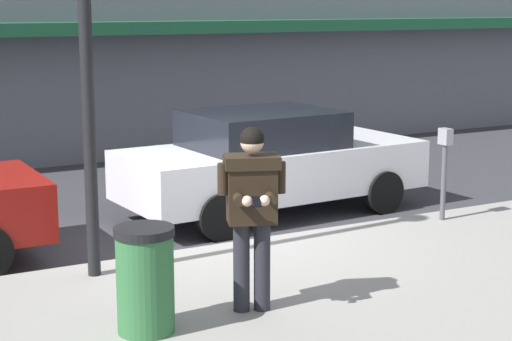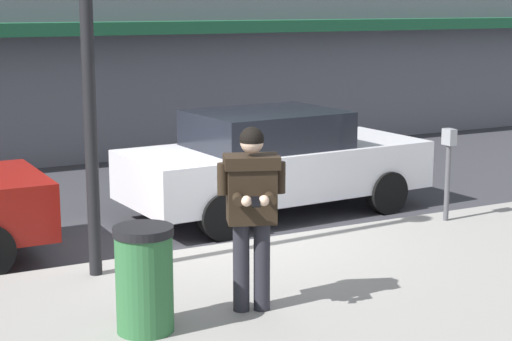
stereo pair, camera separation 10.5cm
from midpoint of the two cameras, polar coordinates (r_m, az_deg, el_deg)
ground_plane at (r=10.84m, az=-3.42°, el=-5.38°), size 80.00×80.00×0.00m
sidewalk at (r=9.02m, az=10.32°, el=-8.54°), size 32.00×5.30×0.14m
curb_paint_line at (r=11.33m, az=1.07°, el=-4.62°), size 28.00×0.12×0.01m
parked_sedan_mid at (r=12.54m, az=0.71°, el=0.63°), size 4.60×2.13×1.54m
man_texting_on_phone at (r=8.10m, az=-0.65°, el=-1.91°), size 0.61×0.65×1.81m
parking_meter at (r=11.87m, az=12.21°, el=0.66°), size 0.12×0.18×1.27m
trash_bin at (r=7.82m, az=-7.78°, el=-7.20°), size 0.55×0.55×0.98m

